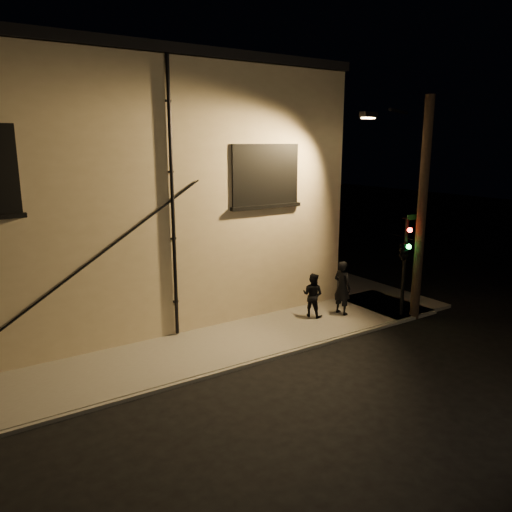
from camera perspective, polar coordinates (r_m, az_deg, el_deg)
ground at (r=14.68m, az=2.47°, el=-11.45°), size 90.00×90.00×0.00m
sidewalk at (r=18.71m, az=-2.36°, el=-5.81°), size 21.00×16.00×0.12m
building at (r=20.48m, az=-19.64°, el=7.52°), size 16.20×12.23×8.80m
pedestrian_a at (r=17.78m, az=9.83°, el=-3.57°), size 0.54×0.75×1.91m
pedestrian_b at (r=17.43m, az=6.49°, el=-4.44°), size 0.85×0.93×1.54m
traffic_signal at (r=17.64m, az=16.56°, el=0.70°), size 1.35×2.08×3.52m
streetlamp_pole at (r=17.64m, az=18.15°, el=5.50°), size 2.03×1.40×7.55m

